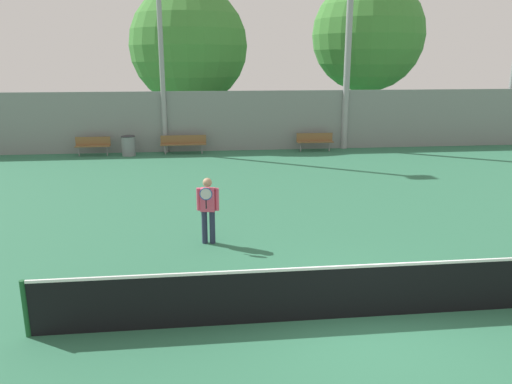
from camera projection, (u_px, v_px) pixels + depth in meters
The scene contains 12 objects.
ground_plane at pixel (362, 317), 8.98m from camera, with size 100.00×100.00×0.00m, color #2D6B4C.
tennis_net at pixel (364, 291), 8.85m from camera, with size 11.61×0.09×1.01m.
tennis_player at pixel (208, 207), 12.31m from camera, with size 0.55×0.44×1.69m.
bench_courtside_near at pixel (93, 144), 23.71m from camera, with size 1.63×0.40×0.88m.
bench_courtside_far at pixel (315, 140), 24.88m from camera, with size 1.83×0.40×0.88m.
bench_adjacent_court at pixel (183, 142), 24.17m from camera, with size 2.20×0.40×0.88m.
light_pole_far_right at pixel (348, 50), 24.45m from camera, with size 0.90×0.60×8.73m.
light_pole_center_back at pixel (159, 3), 22.89m from camera, with size 0.90×0.60×11.91m.
trash_bin at pixel (128, 146), 23.69m from camera, with size 0.66×0.66×0.94m.
back_fence at pixel (256, 121), 24.90m from camera, with size 35.66×0.06×2.95m.
tree_green_tall at pixel (368, 35), 30.14m from camera, with size 6.74×6.74×9.21m.
tree_green_broad at pixel (189, 46), 27.93m from camera, with size 6.60×6.60×8.47m.
Camera 1 is at (-2.81, -7.82, 4.51)m, focal length 35.00 mm.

